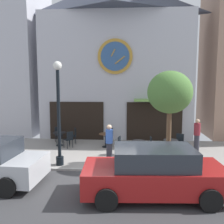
{
  "coord_description": "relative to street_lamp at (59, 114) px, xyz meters",
  "views": [
    {
      "loc": [
        0.92,
        -9.42,
        3.54
      ],
      "look_at": [
        0.09,
        2.7,
        2.03
      ],
      "focal_mm": 39.95,
      "sensor_mm": 36.0,
      "label": 1
    }
  ],
  "objects": [
    {
      "name": "ground_plane",
      "position": [
        1.99,
        -0.62,
        -2.23
      ],
      "size": [
        26.74,
        10.75,
        0.13
      ],
      "color": "gray"
    },
    {
      "name": "clock_building",
      "position": [
        2.09,
        6.2,
        2.94
      ],
      "size": [
        9.36,
        4.3,
        9.92
      ],
      "color": "#B2B2BC",
      "rests_on": "ground_plane"
    },
    {
      "name": "neighbor_building_left",
      "position": [
        -5.69,
        7.23,
        4.52
      ],
      "size": [
        5.13,
        4.95,
        13.46
      ],
      "color": "#B2B2BC",
      "rests_on": "ground_plane"
    },
    {
      "name": "street_lamp",
      "position": [
        0.0,
        0.0,
        0.0
      ],
      "size": [
        0.36,
        0.36,
        4.35
      ],
      "color": "black",
      "rests_on": "ground_plane"
    },
    {
      "name": "street_tree",
      "position": [
        4.57,
        0.2,
        0.85
      ],
      "size": [
        1.83,
        1.65,
        3.97
      ],
      "color": "brown",
      "rests_on": "ground_plane"
    },
    {
      "name": "cafe_table_center_left",
      "position": [
        -0.9,
        3.16,
        -1.69
      ],
      "size": [
        0.7,
        0.7,
        0.74
      ],
      "color": "black",
      "rests_on": "ground_plane"
    },
    {
      "name": "cafe_table_near_door",
      "position": [
        1.68,
        3.02,
        -1.67
      ],
      "size": [
        0.74,
        0.74,
        0.74
      ],
      "color": "black",
      "rests_on": "ground_plane"
    },
    {
      "name": "cafe_table_center",
      "position": [
        3.39,
        1.51,
        -1.71
      ],
      "size": [
        0.66,
        0.66,
        0.74
      ],
      "color": "black",
      "rests_on": "ground_plane"
    },
    {
      "name": "cafe_table_near_curb",
      "position": [
        4.94,
        1.82,
        -1.69
      ],
      "size": [
        0.71,
        0.71,
        0.73
      ],
      "color": "black",
      "rests_on": "ground_plane"
    },
    {
      "name": "cafe_chair_near_lamp",
      "position": [
        -0.25,
        2.69,
        -1.68
      ],
      "size": [
        0.57,
        0.57,
        0.9
      ],
      "color": "black",
      "rests_on": "ground_plane"
    },
    {
      "name": "cafe_chair_corner",
      "position": [
        -1.18,
        3.91,
        -1.68
      ],
      "size": [
        0.54,
        0.54,
        0.9
      ],
      "color": "black",
      "rests_on": "ground_plane"
    },
    {
      "name": "cafe_chair_curbside",
      "position": [
        4.07,
        1.68,
        -1.68
      ],
      "size": [
        0.43,
        0.43,
        0.9
      ],
      "color": "black",
      "rests_on": "ground_plane"
    },
    {
      "name": "cafe_chair_facing_wall",
      "position": [
        2.55,
        1.64,
        -1.68
      ],
      "size": [
        0.48,
        0.48,
        0.9
      ],
      "color": "black",
      "rests_on": "ground_plane"
    },
    {
      "name": "cafe_chair_facing_street",
      "position": [
        1.81,
        3.82,
        -1.68
      ],
      "size": [
        0.48,
        0.48,
        0.9
      ],
      "color": "black",
      "rests_on": "ground_plane"
    },
    {
      "name": "cafe_chair_left_end",
      "position": [
        -0.21,
        3.64,
        -1.68
      ],
      "size": [
        0.52,
        0.52,
        0.9
      ],
      "color": "black",
      "rests_on": "ground_plane"
    },
    {
      "name": "cafe_chair_right_end",
      "position": [
        5.47,
        2.41,
        -1.68
      ],
      "size": [
        0.54,
        0.54,
        0.9
      ],
      "color": "black",
      "rests_on": "ground_plane"
    },
    {
      "name": "cafe_chair_under_awning",
      "position": [
        2.99,
        0.72,
        -1.68
      ],
      "size": [
        0.55,
        0.55,
        0.9
      ],
      "color": "black",
      "rests_on": "ground_plane"
    },
    {
      "name": "pedestrian_maroon",
      "position": [
        6.34,
        2.47,
        -1.35
      ],
      "size": [
        0.36,
        0.36,
        1.67
      ],
      "color": "#2D2D38",
      "rests_on": "ground_plane"
    },
    {
      "name": "pedestrian_blue",
      "position": [
        2.06,
        0.55,
        -1.35
      ],
      "size": [
        0.45,
        0.45,
        1.67
      ],
      "color": "#2D2D38",
      "rests_on": "ground_plane"
    },
    {
      "name": "parked_car_red",
      "position": [
        3.69,
        -2.64,
        -1.45
      ],
      "size": [
        4.39,
        2.21,
        1.55
      ],
      "color": "maroon",
      "rests_on": "ground_plane"
    }
  ]
}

